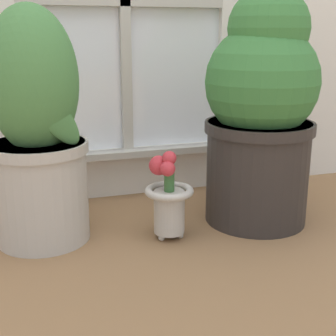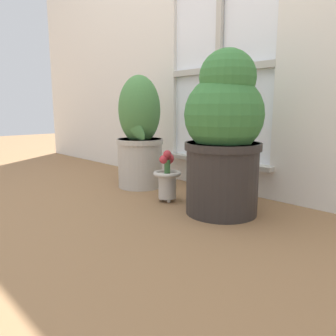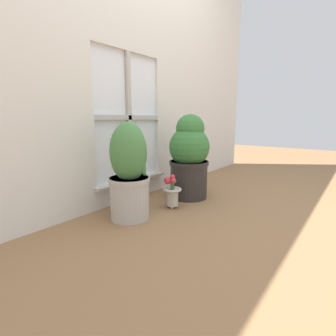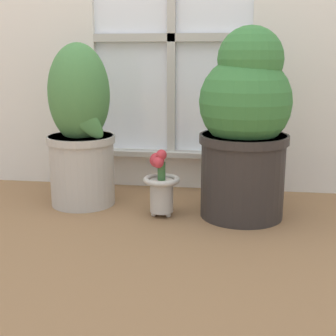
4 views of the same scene
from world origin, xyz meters
name	(u,v)px [view 1 (image 1 of 4)]	position (x,y,z in m)	size (l,w,h in m)	color
ground_plane	(179,261)	(0.00, 0.00, 0.00)	(10.00, 10.00, 0.00)	olive
potted_plant_left	(37,133)	(-0.33, 0.26, 0.32)	(0.28, 0.28, 0.67)	#B7B2A8
potted_plant_right	(261,109)	(0.34, 0.20, 0.36)	(0.35, 0.35, 0.73)	#2D2826
flower_vase	(168,198)	(0.02, 0.16, 0.13)	(0.14, 0.14, 0.27)	#BCB7AD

